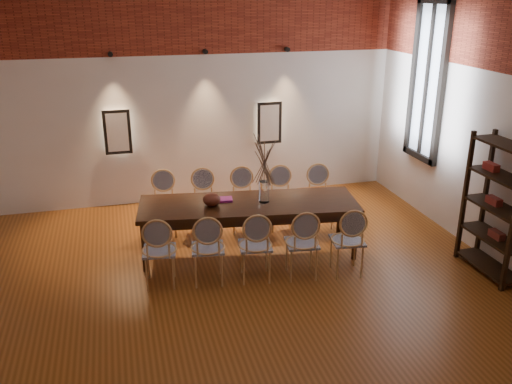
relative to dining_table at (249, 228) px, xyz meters
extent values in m
cube|color=brown|center=(-0.36, -1.17, -0.39)|extent=(7.00, 7.00, 0.02)
cube|color=silver|center=(-0.36, 2.38, 1.62)|extent=(7.00, 0.10, 4.00)
cube|color=silver|center=(-0.36, -4.72, 1.62)|extent=(7.00, 0.10, 4.00)
cube|color=maroon|center=(-0.36, 2.31, 2.88)|extent=(7.00, 0.02, 1.50)
cube|color=maroon|center=(-0.36, -4.65, 2.88)|extent=(7.00, 0.02, 1.50)
cube|color=#FFEAC6|center=(-1.66, 2.28, 0.93)|extent=(0.36, 0.06, 0.66)
cube|color=#FFEAC6|center=(0.94, 2.28, 0.93)|extent=(0.36, 0.06, 0.66)
cylinder|color=black|center=(-1.66, 2.25, 2.17)|extent=(0.08, 0.10, 0.08)
cylinder|color=black|center=(-0.16, 2.25, 2.17)|extent=(0.08, 0.10, 0.08)
cylinder|color=black|center=(1.24, 2.25, 2.17)|extent=(0.08, 0.10, 0.08)
cube|color=silver|center=(3.10, 0.83, 1.77)|extent=(0.02, 0.78, 2.38)
cube|color=black|center=(3.08, 0.83, 1.77)|extent=(0.08, 0.90, 2.50)
cube|color=black|center=(3.08, 0.83, 1.77)|extent=(0.06, 0.06, 2.40)
cube|color=#34190B|center=(0.00, 0.00, 0.00)|extent=(3.09, 1.36, 0.75)
cylinder|color=silver|center=(0.21, -0.03, 0.53)|extent=(0.14, 0.14, 0.30)
ellipsoid|color=#5A2417|center=(-0.51, 0.02, 0.46)|extent=(0.24, 0.24, 0.18)
cube|color=#8E1D7C|center=(-0.33, 0.17, 0.39)|extent=(0.28, 0.21, 0.03)
camera|label=1|loc=(-1.67, -6.71, 3.11)|focal=38.00mm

